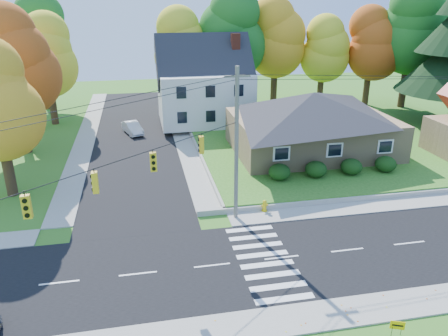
% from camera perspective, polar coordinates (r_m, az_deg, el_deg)
% --- Properties ---
extents(ground, '(120.00, 120.00, 0.00)m').
position_cam_1_polar(ground, '(25.40, 7.54, -11.55)').
color(ground, '#3D7923').
extents(road_main, '(90.00, 8.00, 0.02)m').
position_cam_1_polar(road_main, '(25.39, 7.54, -11.53)').
color(road_main, black).
rests_on(road_main, ground).
extents(road_cross, '(8.00, 44.00, 0.02)m').
position_cam_1_polar(road_cross, '(48.08, -11.61, 4.37)').
color(road_cross, black).
rests_on(road_cross, ground).
extents(sidewalk_north, '(90.00, 2.00, 0.08)m').
position_cam_1_polar(sidewalk_north, '(29.49, 4.48, -6.35)').
color(sidewalk_north, '#9C9A90').
rests_on(sidewalk_north, ground).
extents(sidewalk_south, '(90.00, 2.00, 0.08)m').
position_cam_1_polar(sidewalk_south, '(21.64, 11.91, -18.42)').
color(sidewalk_south, '#9C9A90').
rests_on(sidewalk_south, ground).
extents(lawn, '(30.00, 30.00, 0.50)m').
position_cam_1_polar(lawn, '(47.77, 14.50, 4.31)').
color(lawn, '#3D7923').
rests_on(lawn, ground).
extents(ranch_house, '(14.60, 10.60, 5.40)m').
position_cam_1_polar(ranch_house, '(40.56, 11.43, 6.01)').
color(ranch_house, tan).
rests_on(ranch_house, lawn).
extents(colonial_house, '(10.40, 8.40, 9.60)m').
position_cam_1_polar(colonial_house, '(49.49, -2.53, 10.72)').
color(colonial_house, silver).
rests_on(colonial_house, lawn).
extents(hedge_row, '(10.70, 1.70, 1.27)m').
position_cam_1_polar(hedge_row, '(35.65, 14.15, 0.02)').
color(hedge_row, '#163A10').
rests_on(hedge_row, lawn).
extents(traffic_infrastructure, '(38.10, 10.66, 10.00)m').
position_cam_1_polar(traffic_infrastructure, '(24.17, 6.78, 0.43)').
color(traffic_infrastructure, '#666059').
rests_on(traffic_infrastructure, ground).
extents(tree_lot_0, '(6.72, 6.72, 12.51)m').
position_cam_1_polar(tree_lot_0, '(54.60, -5.80, 15.59)').
color(tree_lot_0, '#3F2A19').
rests_on(tree_lot_0, lawn).
extents(tree_lot_1, '(7.84, 7.84, 14.60)m').
position_cam_1_polar(tree_lot_1, '(54.42, 0.84, 17.05)').
color(tree_lot_1, '#3F2A19').
rests_on(tree_lot_1, lawn).
extents(tree_lot_2, '(7.28, 7.28, 13.56)m').
position_cam_1_polar(tree_lot_2, '(56.98, 6.78, 16.45)').
color(tree_lot_2, '#3F2A19').
rests_on(tree_lot_2, lawn).
extents(tree_lot_3, '(6.16, 6.16, 11.47)m').
position_cam_1_polar(tree_lot_3, '(58.29, 12.86, 14.90)').
color(tree_lot_3, '#3F2A19').
rests_on(tree_lot_3, lawn).
extents(tree_lot_4, '(6.72, 6.72, 12.51)m').
position_cam_1_polar(tree_lot_4, '(60.00, 18.75, 15.13)').
color(tree_lot_4, '#3F2A19').
rests_on(tree_lot_4, lawn).
extents(tree_lot_5, '(8.40, 8.40, 15.64)m').
position_cam_1_polar(tree_lot_5, '(60.24, 23.38, 16.45)').
color(tree_lot_5, '#3F2A19').
rests_on(tree_lot_5, lawn).
extents(tree_west_1, '(7.28, 7.28, 13.56)m').
position_cam_1_polar(tree_west_1, '(43.73, -25.93, 12.40)').
color(tree_west_1, '#3F2A19').
rests_on(tree_west_1, ground).
extents(tree_west_2, '(6.72, 6.72, 12.51)m').
position_cam_1_polar(tree_west_2, '(53.30, -22.27, 13.49)').
color(tree_west_2, '#3F2A19').
rests_on(tree_west_2, ground).
extents(tree_west_3, '(7.84, 7.84, 14.60)m').
position_cam_1_polar(tree_west_3, '(61.37, -23.05, 15.47)').
color(tree_west_3, '#3F2A19').
rests_on(tree_west_3, ground).
extents(white_car, '(2.45, 4.12, 1.28)m').
position_cam_1_polar(white_car, '(48.07, -11.86, 5.15)').
color(white_car, silver).
rests_on(white_car, road_cross).
extents(fire_hydrant, '(0.51, 0.40, 0.89)m').
position_cam_1_polar(fire_hydrant, '(30.04, 5.32, -5.00)').
color(fire_hydrant, gold).
rests_on(fire_hydrant, ground).
extents(yard_sign, '(0.58, 0.26, 0.77)m').
position_cam_1_polar(yard_sign, '(21.34, 21.71, -18.58)').
color(yard_sign, black).
rests_on(yard_sign, ground).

